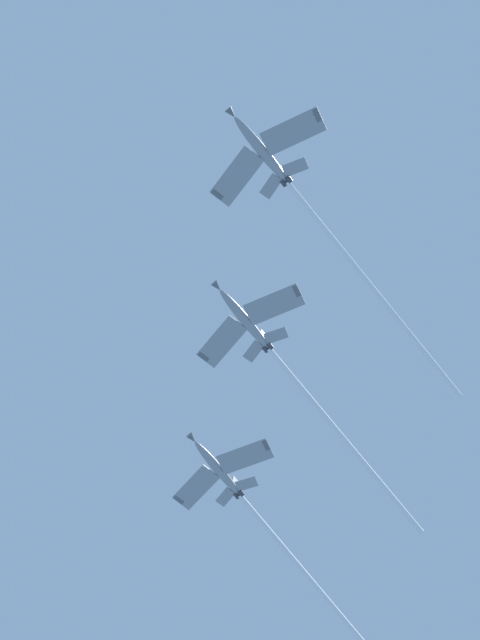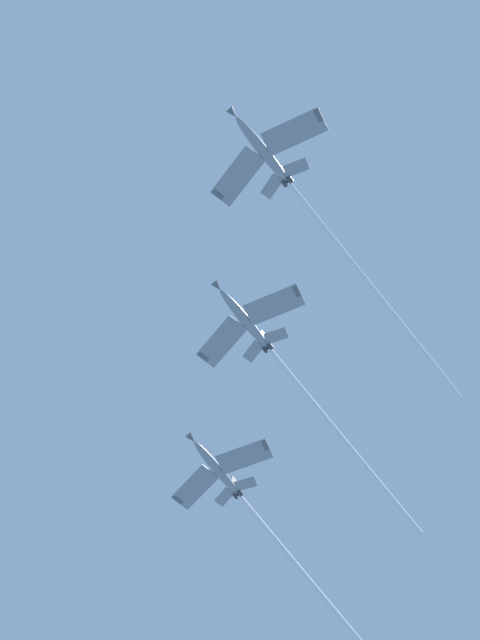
# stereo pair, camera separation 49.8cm
# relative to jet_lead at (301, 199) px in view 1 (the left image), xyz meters

# --- Properties ---
(jet_lead) EXTENTS (39.66, 41.32, 14.22)m
(jet_lead) POSITION_rel_jet_lead_xyz_m (0.00, 0.00, 0.00)
(jet_lead) COLOR gray
(jet_second) EXTENTS (38.86, 39.85, 13.45)m
(jet_second) POSITION_rel_jet_lead_xyz_m (27.57, -1.27, -3.90)
(jet_second) COLOR gray
(jet_third) EXTENTS (40.60, 40.68, 14.20)m
(jet_third) POSITION_rel_jet_lead_xyz_m (54.93, 0.35, -7.83)
(jet_third) COLOR gray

